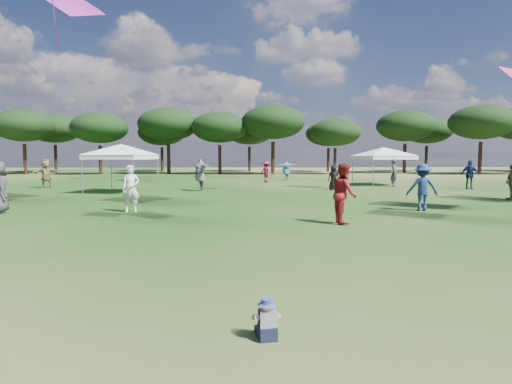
# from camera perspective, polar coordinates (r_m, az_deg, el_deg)

# --- Properties ---
(tree_line) EXTENTS (108.78, 17.63, 7.77)m
(tree_line) POSITION_cam_1_polar(r_m,az_deg,el_deg) (50.31, 1.02, 8.73)
(tree_line) COLOR black
(tree_line) RESTS_ON ground
(tent_left) EXTENTS (6.22, 6.22, 3.02)m
(tent_left) POSITION_cam_1_polar(r_m,az_deg,el_deg) (25.25, -17.58, 5.82)
(tent_left) COLOR gray
(tent_left) RESTS_ON ground
(tent_right) EXTENTS (6.70, 6.70, 2.96)m
(tent_right) POSITION_cam_1_polar(r_m,az_deg,el_deg) (31.44, 16.67, 5.51)
(tent_right) COLOR gray
(tent_right) RESTS_ON ground
(toddler) EXTENTS (0.34, 0.37, 0.48)m
(toddler) POSITION_cam_1_polar(r_m,az_deg,el_deg) (5.14, 1.46, -16.76)
(toddler) COLOR black
(toddler) RESTS_ON ground
(festival_crowd) EXTENTS (29.45, 23.89, 1.89)m
(festival_crowd) POSITION_cam_1_polar(r_m,az_deg,el_deg) (24.07, -3.48, 2.04)
(festival_crowd) COLOR maroon
(festival_crowd) RESTS_ON ground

